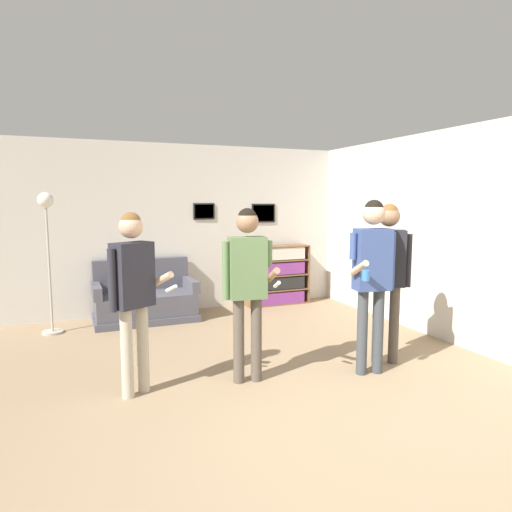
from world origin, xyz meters
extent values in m
plane|color=#937A5B|center=(0.00, 0.00, 0.00)|extent=(20.00, 20.00, 0.00)
cube|color=beige|center=(0.00, 4.67, 1.35)|extent=(7.45, 0.06, 2.70)
cube|color=black|center=(1.23, 4.62, 1.59)|extent=(0.43, 0.02, 0.32)
cube|color=gray|center=(1.23, 4.62, 1.59)|extent=(0.39, 0.01, 0.28)
cube|color=black|center=(0.17, 4.62, 1.63)|extent=(0.36, 0.02, 0.27)
cube|color=#B2B2BC|center=(0.17, 4.62, 1.63)|extent=(0.31, 0.01, 0.22)
cube|color=beige|center=(2.56, 2.32, 1.35)|extent=(0.06, 7.04, 2.70)
cube|color=#4C4C56|center=(-0.88, 4.20, 0.05)|extent=(1.50, 0.80, 0.10)
cube|color=#4C4C56|center=(-0.88, 4.20, 0.26)|extent=(1.44, 0.74, 0.32)
cube|color=#4C4C56|center=(-0.88, 4.53, 0.66)|extent=(1.44, 0.14, 0.49)
cube|color=#4C4C56|center=(-1.57, 4.20, 0.51)|extent=(0.12, 0.74, 0.18)
cube|color=#4C4C56|center=(-0.19, 4.20, 0.51)|extent=(0.12, 0.74, 0.18)
cube|color=brown|center=(0.86, 4.45, 0.51)|extent=(0.02, 0.30, 1.03)
cube|color=brown|center=(1.97, 4.45, 0.51)|extent=(0.02, 0.30, 1.03)
cube|color=brown|center=(1.42, 4.59, 0.51)|extent=(1.13, 0.01, 1.03)
cube|color=brown|center=(1.42, 4.45, 0.01)|extent=(1.09, 0.30, 0.02)
cube|color=brown|center=(1.42, 4.45, 1.02)|extent=(1.09, 0.30, 0.02)
cube|color=brown|center=(1.42, 4.45, 0.26)|extent=(1.09, 0.30, 0.02)
cube|color=brown|center=(1.42, 4.45, 0.51)|extent=(1.09, 0.30, 0.02)
cube|color=brown|center=(1.42, 4.45, 0.77)|extent=(1.09, 0.30, 0.02)
cube|color=#7F3889|center=(1.42, 4.44, 0.13)|extent=(0.93, 0.26, 0.20)
cube|color=black|center=(1.42, 4.44, 0.38)|extent=(0.93, 0.26, 0.20)
cube|color=#7F3889|center=(1.42, 4.44, 0.64)|extent=(0.93, 0.26, 0.20)
cube|color=beige|center=(1.42, 4.44, 0.90)|extent=(0.93, 0.26, 0.20)
cylinder|color=#ADA89E|center=(-2.17, 4.03, 0.01)|extent=(0.28, 0.28, 0.03)
cylinder|color=#ADA89E|center=(-2.17, 4.03, 0.87)|extent=(0.03, 0.03, 1.69)
sphere|color=white|center=(-2.17, 4.03, 1.81)|extent=(0.21, 0.21, 0.21)
cylinder|color=#B7AD99|center=(-1.47, 1.52, 0.42)|extent=(0.11, 0.11, 0.84)
cylinder|color=#B7AD99|center=(-1.31, 1.60, 0.42)|extent=(0.11, 0.11, 0.84)
cube|color=#282833|center=(-1.39, 1.56, 1.13)|extent=(0.41, 0.35, 0.59)
sphere|color=#D1A889|center=(-1.39, 1.56, 1.57)|extent=(0.22, 0.22, 0.22)
sphere|color=brown|center=(-1.39, 1.56, 1.61)|extent=(0.18, 0.18, 0.18)
cylinder|color=#282833|center=(-1.20, 1.66, 1.26)|extent=(0.07, 0.07, 0.25)
cylinder|color=#D1A889|center=(-1.13, 1.54, 1.07)|extent=(0.20, 0.30, 0.19)
cylinder|color=white|center=(-1.06, 1.42, 1.01)|extent=(0.10, 0.14, 0.09)
cylinder|color=#282833|center=(-1.58, 1.46, 1.11)|extent=(0.07, 0.07, 0.56)
cylinder|color=brown|center=(-0.40, 1.46, 0.43)|extent=(0.11, 0.11, 0.85)
cylinder|color=brown|center=(-0.22, 1.44, 0.43)|extent=(0.11, 0.11, 0.85)
cube|color=#5B7A4C|center=(-0.31, 1.45, 1.15)|extent=(0.38, 0.25, 0.60)
sphere|color=#997051|center=(-0.31, 1.45, 1.60)|extent=(0.22, 0.22, 0.22)
sphere|color=black|center=(-0.31, 1.45, 1.64)|extent=(0.19, 0.19, 0.19)
cylinder|color=#5B7A4C|center=(-0.10, 1.42, 1.29)|extent=(0.07, 0.07, 0.26)
cylinder|color=#997051|center=(-0.12, 1.28, 1.09)|extent=(0.11, 0.32, 0.19)
cylinder|color=white|center=(-0.14, 1.14, 1.03)|extent=(0.05, 0.14, 0.09)
cylinder|color=#5B7A4C|center=(-0.52, 1.48, 1.13)|extent=(0.07, 0.07, 0.57)
cylinder|color=#3D4247|center=(0.86, 1.18, 0.45)|extent=(0.11, 0.11, 0.89)
cylinder|color=#3D4247|center=(1.04, 1.15, 0.45)|extent=(0.11, 0.11, 0.89)
cube|color=#384C84|center=(0.95, 1.16, 1.21)|extent=(0.39, 0.26, 0.63)
sphere|color=#D1A889|center=(0.95, 1.16, 1.67)|extent=(0.23, 0.23, 0.23)
sphere|color=black|center=(0.95, 1.16, 1.71)|extent=(0.20, 0.20, 0.20)
cylinder|color=#384C84|center=(1.16, 1.13, 1.18)|extent=(0.07, 0.07, 0.59)
cylinder|color=#384C84|center=(0.74, 1.20, 1.35)|extent=(0.07, 0.07, 0.27)
cylinder|color=#D1A889|center=(0.71, 1.05, 1.15)|extent=(0.12, 0.33, 0.20)
cylinder|color=blue|center=(0.69, 0.91, 1.10)|extent=(0.08, 0.08, 0.10)
cylinder|color=brown|center=(1.23, 1.42, 0.43)|extent=(0.11, 0.11, 0.87)
cylinder|color=brown|center=(1.38, 1.32, 0.43)|extent=(0.11, 0.11, 0.87)
cube|color=#232328|center=(1.31, 1.37, 1.18)|extent=(0.41, 0.36, 0.62)
sphere|color=#997051|center=(1.31, 1.37, 1.63)|extent=(0.22, 0.22, 0.22)
sphere|color=brown|center=(1.31, 1.37, 1.67)|extent=(0.19, 0.19, 0.19)
cylinder|color=#232328|center=(1.49, 1.26, 1.16)|extent=(0.07, 0.07, 0.58)
cylinder|color=#232328|center=(1.12, 1.48, 1.16)|extent=(0.07, 0.07, 0.58)
camera|label=1|loc=(-1.91, -2.64, 1.80)|focal=32.00mm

